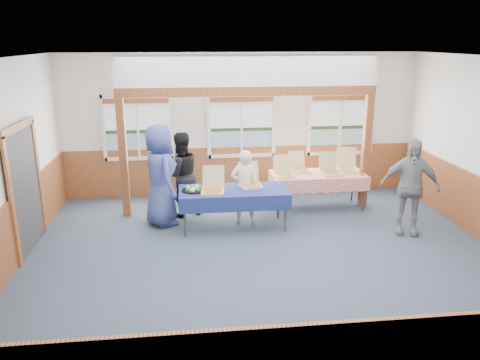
# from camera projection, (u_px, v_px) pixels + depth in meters

# --- Properties ---
(floor) EXTENTS (8.00, 8.00, 0.00)m
(floor) POSITION_uv_depth(u_px,v_px,m) (266.00, 259.00, 7.70)
(floor) COLOR #2C3748
(floor) RESTS_ON ground
(ceiling) EXTENTS (8.00, 8.00, 0.00)m
(ceiling) POSITION_uv_depth(u_px,v_px,m) (270.00, 58.00, 6.78)
(ceiling) COLOR white
(ceiling) RESTS_ON wall_back
(wall_back) EXTENTS (8.00, 0.00, 8.00)m
(wall_back) POSITION_uv_depth(u_px,v_px,m) (241.00, 125.00, 10.57)
(wall_back) COLOR silver
(wall_back) RESTS_ON floor
(wall_front) EXTENTS (8.00, 0.00, 8.00)m
(wall_front) POSITION_uv_depth(u_px,v_px,m) (339.00, 272.00, 3.91)
(wall_front) COLOR silver
(wall_front) RESTS_ON floor
(wainscot_back) EXTENTS (7.98, 0.05, 1.10)m
(wainscot_back) POSITION_uv_depth(u_px,v_px,m) (241.00, 170.00, 10.85)
(wainscot_back) COLOR brown
(wainscot_back) RESTS_ON floor
(wainscot_left) EXTENTS (0.05, 6.98, 1.10)m
(wainscot_left) POSITION_uv_depth(u_px,v_px,m) (9.00, 239.00, 7.11)
(wainscot_left) COLOR brown
(wainscot_left) RESTS_ON floor
(cased_opening) EXTENTS (0.06, 1.30, 2.10)m
(cased_opening) POSITION_uv_depth(u_px,v_px,m) (25.00, 190.00, 7.82)
(cased_opening) COLOR #2F2F2F
(cased_opening) RESTS_ON wall_left
(window_left) EXTENTS (1.56, 0.10, 1.46)m
(window_left) POSITION_uv_depth(u_px,v_px,m) (138.00, 124.00, 10.26)
(window_left) COLOR white
(window_left) RESTS_ON wall_back
(window_mid) EXTENTS (1.56, 0.10, 1.46)m
(window_mid) POSITION_uv_depth(u_px,v_px,m) (242.00, 122.00, 10.51)
(window_mid) COLOR white
(window_mid) RESTS_ON wall_back
(window_right) EXTENTS (1.56, 0.10, 1.46)m
(window_right) POSITION_uv_depth(u_px,v_px,m) (341.00, 120.00, 10.76)
(window_right) COLOR white
(window_right) RESTS_ON wall_back
(post_left) EXTENTS (0.15, 0.15, 2.40)m
(post_left) POSITION_uv_depth(u_px,v_px,m) (123.00, 158.00, 9.27)
(post_left) COLOR #592513
(post_left) RESTS_ON floor
(post_right) EXTENTS (0.15, 0.15, 2.40)m
(post_right) POSITION_uv_depth(u_px,v_px,m) (366.00, 152.00, 9.82)
(post_right) COLOR #592513
(post_right) RESTS_ON floor
(cross_beam) EXTENTS (5.15, 0.18, 0.18)m
(cross_beam) POSITION_uv_depth(u_px,v_px,m) (248.00, 91.00, 9.17)
(cross_beam) COLOR #592513
(cross_beam) RESTS_ON post_left
(table_left) EXTENTS (2.23, 1.73, 0.76)m
(table_left) POSITION_uv_depth(u_px,v_px,m) (234.00, 192.00, 8.81)
(table_left) COLOR #2F2F2F
(table_left) RESTS_ON floor
(table_right) EXTENTS (2.15, 1.65, 0.76)m
(table_right) POSITION_uv_depth(u_px,v_px,m) (318.00, 176.00, 9.86)
(table_right) COLOR #2F2F2F
(table_right) RESTS_ON floor
(pizza_box_a) EXTENTS (0.47, 0.55, 0.45)m
(pizza_box_a) POSITION_uv_depth(u_px,v_px,m) (213.00, 189.00, 8.63)
(pizza_box_a) COLOR beige
(pizza_box_a) RESTS_ON table_left
(pizza_box_b) EXTENTS (0.44, 0.52, 0.44)m
(pizza_box_b) POSITION_uv_depth(u_px,v_px,m) (251.00, 183.00, 8.96)
(pizza_box_b) COLOR beige
(pizza_box_b) RESTS_ON table_left
(pizza_box_c) EXTENTS (0.40, 0.47, 0.40)m
(pizza_box_c) POSITION_uv_depth(u_px,v_px,m) (284.00, 173.00, 9.65)
(pizza_box_c) COLOR beige
(pizza_box_c) RESTS_ON table_right
(pizza_box_d) EXTENTS (0.45, 0.51, 0.41)m
(pizza_box_d) POSITION_uv_depth(u_px,v_px,m) (300.00, 169.00, 9.97)
(pizza_box_d) COLOR beige
(pizza_box_d) RESTS_ON table_right
(pizza_box_e) EXTENTS (0.42, 0.50, 0.43)m
(pizza_box_e) POSITION_uv_depth(u_px,v_px,m) (331.00, 171.00, 9.78)
(pizza_box_e) COLOR beige
(pizza_box_e) RESTS_ON table_right
(pizza_box_f) EXTENTS (0.53, 0.60, 0.46)m
(pizza_box_f) POSITION_uv_depth(u_px,v_px,m) (346.00, 168.00, 10.03)
(pizza_box_f) COLOR beige
(pizza_box_f) RESTS_ON table_right
(veggie_tray) EXTENTS (0.43, 0.43, 0.10)m
(veggie_tray) POSITION_uv_depth(u_px,v_px,m) (193.00, 189.00, 8.70)
(veggie_tray) COLOR black
(veggie_tray) RESTS_ON table_left
(drink_glass) EXTENTS (0.07, 0.07, 0.15)m
(drink_glass) POSITION_uv_depth(u_px,v_px,m) (362.00, 172.00, 9.68)
(drink_glass) COLOR #945B18
(drink_glass) RESTS_ON table_right
(woman_white) EXTENTS (0.57, 0.40, 1.47)m
(woman_white) POSITION_uv_depth(u_px,v_px,m) (245.00, 187.00, 8.99)
(woman_white) COLOR silver
(woman_white) RESTS_ON floor
(woman_black) EXTENTS (1.02, 0.92, 1.72)m
(woman_black) POSITION_uv_depth(u_px,v_px,m) (181.00, 175.00, 9.39)
(woman_black) COLOR black
(woman_black) RESTS_ON floor
(man_blue) EXTENTS (0.94, 1.13, 1.97)m
(man_blue) POSITION_uv_depth(u_px,v_px,m) (160.00, 175.00, 8.90)
(man_blue) COLOR #364489
(man_blue) RESTS_ON floor
(person_grey) EXTENTS (1.13, 0.77, 1.79)m
(person_grey) POSITION_uv_depth(u_px,v_px,m) (409.00, 187.00, 8.49)
(person_grey) COLOR gray
(person_grey) RESTS_ON floor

